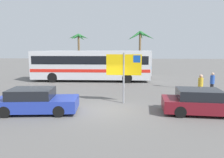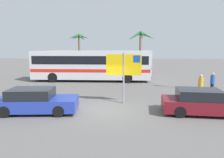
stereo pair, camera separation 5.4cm
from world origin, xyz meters
name	(u,v)px [view 2 (the right image)]	position (x,y,z in m)	size (l,w,h in m)	color
ground	(103,110)	(0.00, 0.00, 0.00)	(120.00, 120.00, 0.00)	#605E5B
bus_front_coach	(91,64)	(-2.24, 10.68, 1.78)	(12.29, 2.46, 3.17)	silver
bus_rear_coach	(100,62)	(-1.70, 14.14, 1.78)	(12.29, 2.46, 3.17)	silver
ferry_sign	(124,67)	(1.22, 1.55, 2.33)	(2.20, 0.21, 3.20)	gray
car_maroon	(202,102)	(5.33, -0.50, 0.64)	(4.36, 2.20, 1.32)	maroon
car_blue	(35,101)	(-3.61, -0.69, 0.64)	(4.50, 2.24, 1.32)	#23389E
pedestrian_near_sign	(201,85)	(6.29, 2.52, 1.04)	(0.32, 0.32, 1.76)	#4C4C51
pedestrian_by_bus	(212,82)	(7.88, 4.57, 0.97)	(0.32, 0.32, 1.66)	#2D2D33
palm_tree_seaside	(140,39)	(3.56, 19.63, 4.73)	(3.94, 4.23, 5.92)	brown
palm_tree_inland	(79,41)	(-5.81, 21.84, 4.62)	(3.19, 2.94, 5.70)	brown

